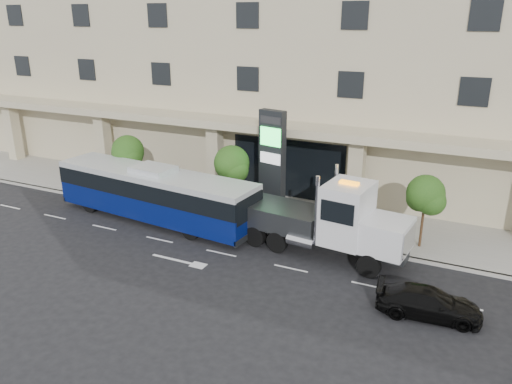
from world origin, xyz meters
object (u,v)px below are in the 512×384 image
(city_bus, at_px, (155,193))
(signage_pylon, at_px, (272,163))
(tow_truck, at_px, (330,222))
(black_sedan, at_px, (429,303))

(city_bus, height_order, signage_pylon, signage_pylon)
(city_bus, height_order, tow_truck, tow_truck)
(tow_truck, relative_size, signage_pylon, 1.56)
(tow_truck, height_order, signage_pylon, signage_pylon)
(city_bus, distance_m, black_sedan, 17.10)
(city_bus, xyz_separation_m, black_sedan, (16.64, -3.78, -1.13))
(tow_truck, height_order, black_sedan, tow_truck)
(city_bus, xyz_separation_m, signage_pylon, (6.27, 3.52, 1.74))
(black_sedan, distance_m, signage_pylon, 13.00)
(black_sedan, xyz_separation_m, signage_pylon, (-10.37, 7.30, 2.87))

